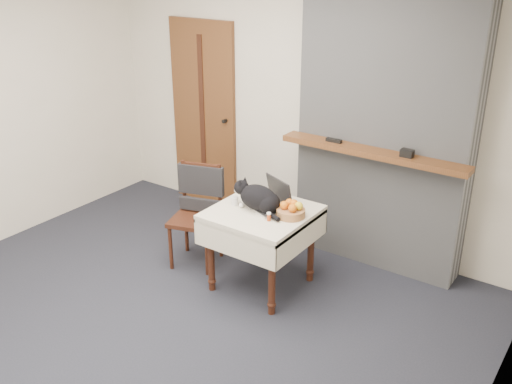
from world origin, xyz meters
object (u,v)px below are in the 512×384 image
cat (259,198)px  door (204,115)px  side_table (262,223)px  laptop (271,201)px  pill_bottle (269,217)px  fruit_basket (291,210)px  chair (199,200)px  cream_jar (235,201)px

cat → door: bearing=143.1°
side_table → cat: cat is taller
door → side_table: 1.92m
side_table → laptop: (0.03, 0.09, 0.17)m
door → pill_bottle: size_ratio=29.00×
fruit_basket → chair: bearing=178.6°
cat → cream_jar: cat is taller
cat → cream_jar: bearing=-173.0°
cream_jar → side_table: bearing=8.7°
cream_jar → fruit_basket: bearing=8.9°
laptop → cream_jar: 0.30m
cat → pill_bottle: (0.17, -0.12, -0.07)m
side_table → chair: bearing=175.0°
laptop → pill_bottle: laptop is taller
laptop → cat: (-0.05, -0.10, 0.05)m
laptop → pill_bottle: (0.12, -0.22, -0.02)m
laptop → fruit_basket: laptop is taller
pill_bottle → chair: 0.91m
cream_jar → laptop: bearing=25.6°
side_table → laptop: 0.20m
door → pill_bottle: bearing=-36.5°
door → chair: bearing=-53.0°
door → side_table: bearing=-36.1°
cream_jar → fruit_basket: fruit_basket is taller
chair → side_table: bearing=-22.7°
side_table → pill_bottle: pill_bottle is taller
cat → laptop: bearing=64.8°
laptop → fruit_basket: (0.22, -0.05, -0.01)m
cream_jar → fruit_basket: size_ratio=0.31×
cream_jar → cat: bearing=7.3°
door → pill_bottle: door is taller
cat → fruit_basket: size_ratio=2.21×
cat → fruit_basket: (0.27, 0.05, -0.05)m
door → cat: door is taller
laptop → cream_jar: (-0.27, -0.13, -0.02)m
door → cream_jar: (1.27, -1.14, -0.27)m
fruit_basket → door: bearing=148.9°
fruit_basket → cream_jar: bearing=-171.1°
side_table → chair: (-0.73, 0.06, -0.00)m
door → pill_bottle: 2.09m
side_table → fruit_basket: bearing=9.1°
chair → laptop: bearing=-15.5°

